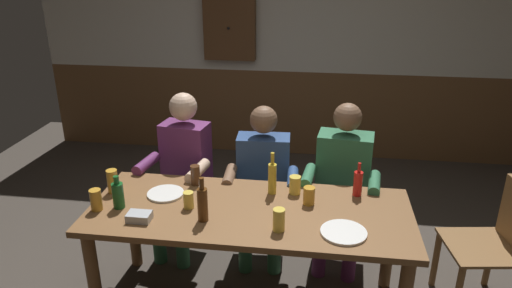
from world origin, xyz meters
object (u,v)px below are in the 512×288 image
(condiment_caddy, at_px, (139,217))
(pint_glass_5, at_px, (189,200))
(person_0, at_px, (182,168))
(pint_glass_3, at_px, (96,200))
(bottle_1, at_px, (203,203))
(bottle_2, at_px, (118,195))
(pint_glass_2, at_px, (279,220))
(dining_table, at_px, (250,223))
(pint_glass_4, at_px, (113,181))
(chair_empty_near_left, at_px, (494,243))
(person_2, at_px, (342,178))
(person_1, at_px, (263,177))
(pint_glass_0, at_px, (195,175))
(pint_glass_6, at_px, (309,196))
(plate_0, at_px, (166,194))
(plate_1, at_px, (344,232))
(wall_dart_cabinet, at_px, (230,27))
(bottle_0, at_px, (272,177))
(bottle_3, at_px, (358,183))
(pint_glass_1, at_px, (295,185))

(condiment_caddy, bearing_deg, pint_glass_5, 36.83)
(person_0, xyz_separation_m, pint_glass_3, (-0.32, -0.76, 0.12))
(bottle_1, bearing_deg, bottle_2, 172.04)
(person_0, bearing_deg, pint_glass_2, 143.73)
(dining_table, bearing_deg, pint_glass_4, 173.94)
(chair_empty_near_left, xyz_separation_m, pint_glass_5, (-1.94, -0.26, 0.31))
(condiment_caddy, relative_size, bottle_2, 0.65)
(person_2, bearing_deg, person_1, 7.88)
(chair_empty_near_left, xyz_separation_m, pint_glass_2, (-1.36, -0.44, 0.33))
(pint_glass_0, height_order, pint_glass_6, pint_glass_0)
(plate_0, relative_size, pint_glass_0, 1.72)
(pint_glass_3, bearing_deg, pint_glass_6, 10.99)
(plate_1, bearing_deg, person_2, 88.37)
(wall_dart_cabinet, bearing_deg, person_1, -72.67)
(dining_table, height_order, pint_glass_0, pint_glass_0)
(bottle_0, distance_m, bottle_2, 0.98)
(pint_glass_3, relative_size, pint_glass_5, 1.28)
(pint_glass_6, bearing_deg, bottle_1, -155.38)
(wall_dart_cabinet, bearing_deg, pint_glass_5, -85.16)
(pint_glass_5, xyz_separation_m, wall_dart_cabinet, (-0.22, 2.59, 0.67))
(bottle_3, relative_size, wall_dart_cabinet, 0.33)
(bottle_0, xyz_separation_m, bottle_3, (0.56, 0.05, -0.03))
(pint_glass_1, xyz_separation_m, pint_glass_6, (0.10, -0.13, -0.00))
(person_0, height_order, pint_glass_5, person_0)
(dining_table, relative_size, person_1, 1.70)
(condiment_caddy, height_order, bottle_0, bottle_0)
(pint_glass_1, distance_m, pint_glass_2, 0.47)
(plate_1, bearing_deg, dining_table, 160.73)
(pint_glass_1, bearing_deg, bottle_2, -162.61)
(condiment_caddy, relative_size, pint_glass_3, 1.02)
(dining_table, relative_size, pint_glass_4, 12.58)
(pint_glass_2, distance_m, pint_glass_4, 1.17)
(condiment_caddy, relative_size, pint_glass_0, 1.00)
(person_1, distance_m, pint_glass_6, 0.64)
(person_0, distance_m, pint_glass_4, 0.63)
(pint_glass_6, distance_m, wall_dart_cabinet, 2.70)
(pint_glass_0, bearing_deg, pint_glass_1, -2.88)
(bottle_1, distance_m, pint_glass_6, 0.68)
(pint_glass_0, xyz_separation_m, wall_dart_cabinet, (-0.18, 2.27, 0.66))
(plate_0, xyz_separation_m, pint_glass_0, (0.16, 0.17, 0.06))
(person_0, relative_size, bottle_2, 5.84)
(person_2, relative_size, bottle_1, 4.39)
(bottle_2, height_order, bottle_3, bottle_3)
(pint_glass_5, bearing_deg, dining_table, 5.07)
(bottle_3, bearing_deg, wall_dart_cabinet, 119.16)
(person_1, distance_m, bottle_1, 0.86)
(person_2, distance_m, pint_glass_5, 1.19)
(condiment_caddy, relative_size, wall_dart_cabinet, 0.20)
(bottle_0, relative_size, pint_glass_1, 2.39)
(pint_glass_6, bearing_deg, person_0, 152.35)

